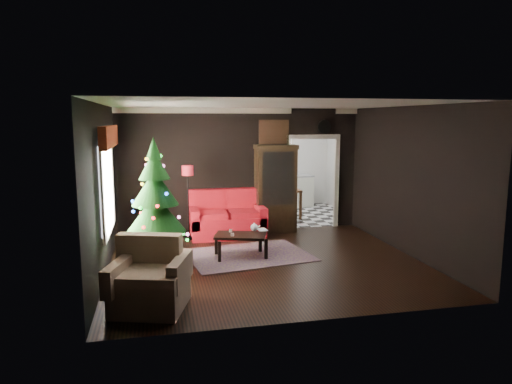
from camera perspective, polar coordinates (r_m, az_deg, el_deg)
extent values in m
plane|color=black|center=(8.45, 1.31, -8.65)|extent=(5.50, 5.50, 0.00)
plane|color=white|center=(8.06, 1.38, 10.68)|extent=(5.50, 5.50, 0.00)
plane|color=black|center=(10.57, -1.84, 2.65)|extent=(5.50, 0.00, 5.50)
plane|color=black|center=(5.78, 7.16, -2.65)|extent=(5.50, 0.00, 5.50)
plane|color=black|center=(7.97, -18.27, 0.15)|extent=(0.00, 5.50, 5.50)
plane|color=black|center=(9.18, 18.28, 1.25)|extent=(0.00, 5.50, 5.50)
cube|color=white|center=(8.15, -17.86, 0.72)|extent=(0.05, 1.60, 1.40)
cube|color=maroon|center=(8.07, -17.57, 6.50)|extent=(0.12, 2.10, 0.35)
plane|color=silver|center=(12.63, 4.57, -2.77)|extent=(3.00, 3.00, 0.00)
cube|color=white|center=(13.79, 2.92, 5.35)|extent=(0.70, 0.06, 0.70)
cube|color=#56404D|center=(8.88, -0.94, -7.75)|extent=(2.47, 1.97, 0.01)
cylinder|color=beige|center=(8.86, -3.14, -4.76)|extent=(0.07, 0.07, 0.05)
cylinder|color=white|center=(8.56, -2.91, -5.25)|extent=(0.07, 0.07, 0.05)
imported|color=tan|center=(8.93, 0.20, -3.99)|extent=(0.18, 0.04, 0.25)
cylinder|color=white|center=(10.98, 8.34, 7.92)|extent=(0.32, 0.32, 0.06)
cube|color=#A07641|center=(10.63, 2.20, 7.28)|extent=(0.62, 0.05, 0.52)
cube|color=white|center=(13.68, 3.15, 0.06)|extent=(1.80, 0.60, 0.90)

